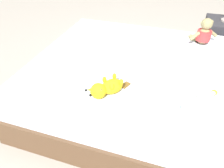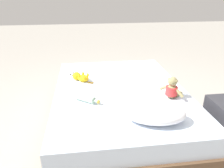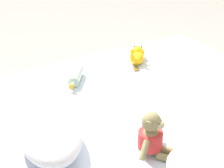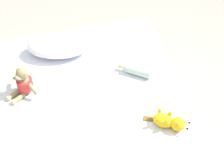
{
  "view_description": "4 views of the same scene",
  "coord_description": "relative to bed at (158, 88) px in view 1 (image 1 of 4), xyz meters",
  "views": [
    {
      "loc": [
        1.44,
        0.06,
        1.32
      ],
      "look_at": [
        0.41,
        -0.27,
        0.49
      ],
      "focal_mm": 34.03,
      "sensor_mm": 36.0,
      "label": 1
    },
    {
      "loc": [
        0.39,
        2.24,
        1.49
      ],
      "look_at": [
        0.1,
        0.06,
        0.52
      ],
      "focal_mm": 34.93,
      "sensor_mm": 36.0,
      "label": 2
    },
    {
      "loc": [
        -1.55,
        1.17,
        1.55
      ],
      "look_at": [
        0.14,
        0.12,
        0.49
      ],
      "focal_mm": 55.2,
      "sensor_mm": 36.0,
      "label": 3
    },
    {
      "loc": [
        -0.3,
        -1.62,
        2.31
      ],
      "look_at": [
        0.13,
        0.08,
        0.56
      ],
      "focal_mm": 53.86,
      "sensor_mm": 36.0,
      "label": 4
    }
  ],
  "objects": [
    {
      "name": "nightstand",
      "position": [
        -1.05,
        0.55,
        0.02
      ],
      "size": [
        0.41,
        0.41,
        0.48
      ],
      "color": "#2D2D33",
      "rests_on": "ground_plane"
    },
    {
      "name": "ground_plane",
      "position": [
        0.0,
        0.0,
        -0.21
      ],
      "size": [
        16.0,
        16.0,
        0.0
      ],
      "primitive_type": "plane",
      "color": "#9E998E"
    },
    {
      "name": "bed",
      "position": [
        0.0,
        0.0,
        0.0
      ],
      "size": [
        1.5,
        2.08,
        0.43
      ],
      "color": "brown",
      "rests_on": "ground_plane"
    },
    {
      "name": "plush_monkey",
      "position": [
        -0.5,
        0.29,
        0.32
      ],
      "size": [
        0.25,
        0.25,
        0.24
      ],
      "color": "#8E8456",
      "rests_on": "bed"
    },
    {
      "name": "plush_yellow_creature",
      "position": [
        0.45,
        -0.3,
        0.27
      ],
      "size": [
        0.29,
        0.24,
        0.1
      ],
      "color": "yellow",
      "rests_on": "bed"
    },
    {
      "name": "glass_bottle",
      "position": [
        0.39,
        0.26,
        0.26
      ],
      "size": [
        0.25,
        0.21,
        0.07
      ],
      "color": "#B2D1B7",
      "rests_on": "bed"
    }
  ]
}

